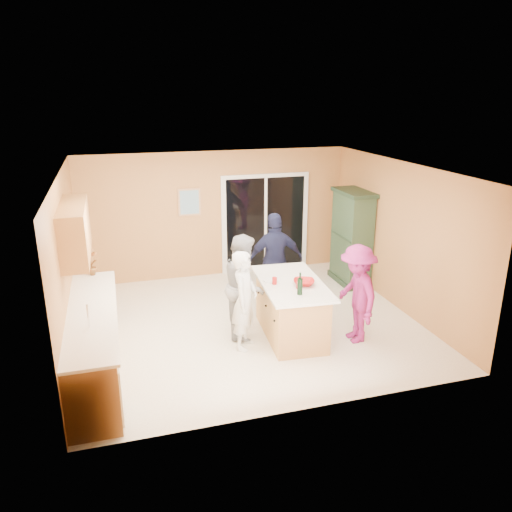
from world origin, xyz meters
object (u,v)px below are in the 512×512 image
object	(u,v)px
woman_white	(245,300)
woman_navy	(275,261)
green_hutch	(352,239)
woman_grey	(244,285)
woman_magenta	(357,294)
kitchen_island	(291,310)

from	to	relation	value
woman_white	woman_navy	xyz separation A→B (m)	(0.92, 1.32, 0.10)
green_hutch	woman_grey	xyz separation A→B (m)	(-2.66, -1.59, -0.10)
woman_grey	woman_magenta	distance (m)	1.75
green_hutch	woman_magenta	bearing A→B (deg)	-114.71
woman_navy	green_hutch	bearing A→B (deg)	-156.60
woman_white	woman_grey	bearing A→B (deg)	17.60
green_hutch	woman_white	size ratio (longest dim) A/B	1.24
woman_white	woman_navy	distance (m)	1.61
woman_grey	woman_navy	bearing A→B (deg)	-28.36
woman_white	woman_navy	size ratio (longest dim) A/B	0.89
woman_grey	kitchen_island	bearing A→B (deg)	-97.84
woman_white	kitchen_island	bearing A→B (deg)	-47.12
woman_navy	woman_grey	bearing A→B (deg)	49.82
woman_navy	woman_magenta	bearing A→B (deg)	118.85
kitchen_island	woman_white	size ratio (longest dim) A/B	1.18
woman_magenta	kitchen_island	bearing A→B (deg)	-113.18
kitchen_island	woman_navy	distance (m)	1.25
green_hutch	woman_grey	distance (m)	3.10
woman_white	woman_grey	distance (m)	0.45
kitchen_island	green_hutch	world-z (taller)	green_hutch
kitchen_island	woman_grey	bearing A→B (deg)	162.26
green_hutch	woman_magenta	xyz separation A→B (m)	(-1.06, -2.30, -0.15)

